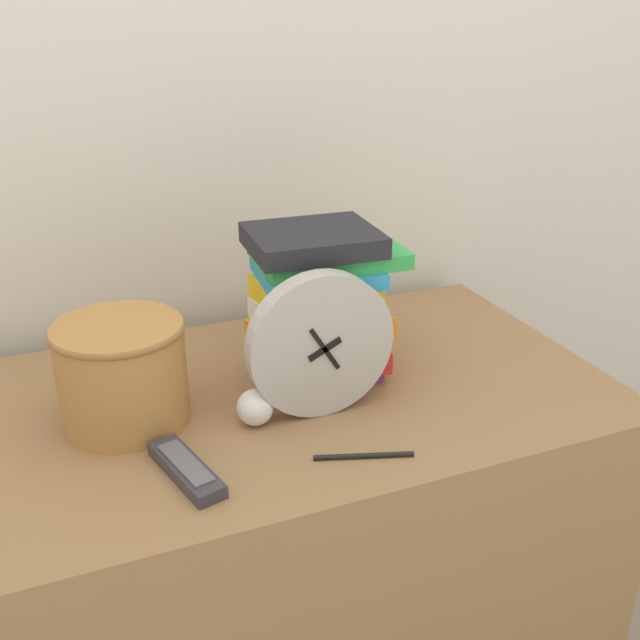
% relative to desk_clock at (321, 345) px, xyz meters
% --- Properties ---
extents(wall_back, '(6.00, 0.04, 2.40)m').
position_rel_desk_clock_xyz_m(wall_back, '(-0.09, 0.47, 0.35)').
color(wall_back, silver).
rests_on(wall_back, ground_plane).
extents(desk, '(1.22, 0.64, 0.73)m').
position_rel_desk_clock_xyz_m(desk, '(-0.09, 0.09, -0.49)').
color(desk, olive).
rests_on(desk, ground_plane).
extents(desk_clock, '(0.24, 0.04, 0.24)m').
position_rel_desk_clock_xyz_m(desk_clock, '(0.00, 0.00, 0.00)').
color(desk_clock, '#B7B2A8').
rests_on(desk_clock, desk).
extents(book_stack, '(0.26, 0.21, 0.26)m').
position_rel_desk_clock_xyz_m(book_stack, '(0.05, 0.13, 0.02)').
color(book_stack, '#7A3899').
rests_on(book_stack, desk).
extents(basket, '(0.20, 0.20, 0.17)m').
position_rel_desk_clock_xyz_m(basket, '(-0.29, 0.09, -0.03)').
color(basket, '#B27A3D').
rests_on(basket, desk).
extents(tv_remote, '(0.08, 0.17, 0.02)m').
position_rel_desk_clock_xyz_m(tv_remote, '(-0.24, -0.09, -0.11)').
color(tv_remote, '#333338').
rests_on(tv_remote, desk).
extents(crumpled_paper_ball, '(0.06, 0.06, 0.06)m').
position_rel_desk_clock_xyz_m(crumpled_paper_ball, '(-0.11, 0.01, -0.09)').
color(crumpled_paper_ball, white).
rests_on(crumpled_paper_ball, desk).
extents(pen, '(0.14, 0.05, 0.01)m').
position_rel_desk_clock_xyz_m(pen, '(0.01, -0.15, -0.12)').
color(pen, black).
rests_on(pen, desk).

